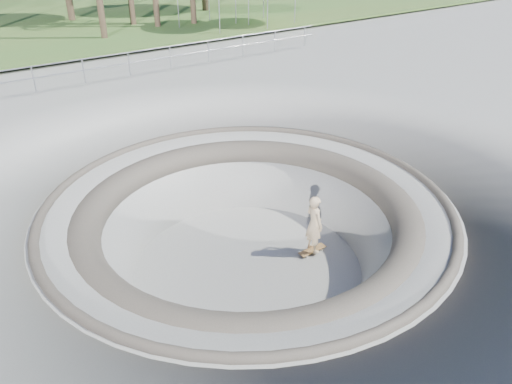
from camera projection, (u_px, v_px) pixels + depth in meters
ground at (247, 204)px, 12.48m from camera, size 180.00×180.00×0.00m
skate_bowl at (248, 263)px, 13.37m from camera, size 14.00×14.00×4.10m
safety_railing at (84, 71)px, 20.71m from camera, size 25.00×0.06×1.03m
skateboard at (312, 250)px, 13.87m from camera, size 0.86×0.25×0.09m
skater at (314, 224)px, 13.45m from camera, size 0.47×0.66×1.70m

